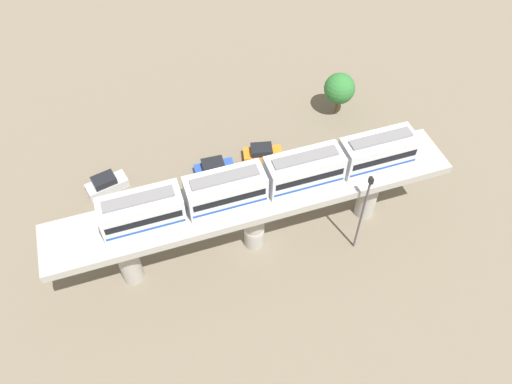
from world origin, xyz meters
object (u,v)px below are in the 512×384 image
(train, at_px, (265,180))
(parked_car_silver, at_px, (106,184))
(parked_car_orange, at_px, (262,153))
(signal_post, at_px, (363,211))
(parked_car_blue, at_px, (214,168))
(tree_near_viaduct, at_px, (340,89))

(train, distance_m, parked_car_silver, 19.35)
(parked_car_orange, distance_m, signal_post, 15.20)
(parked_car_blue, height_order, tree_near_viaduct, tree_near_viaduct)
(signal_post, bearing_deg, tree_near_viaduct, -18.97)
(parked_car_silver, relative_size, signal_post, 0.45)
(tree_near_viaduct, distance_m, signal_post, 19.03)
(train, bearing_deg, parked_car_orange, -17.98)
(tree_near_viaduct, bearing_deg, parked_car_orange, 111.45)
(parked_car_silver, relative_size, tree_near_viaduct, 0.82)
(parked_car_blue, distance_m, parked_car_silver, 11.31)
(parked_car_orange, bearing_deg, parked_car_silver, 99.30)
(parked_car_silver, distance_m, signal_post, 26.38)
(train, height_order, parked_car_orange, train)
(train, distance_m, parked_car_blue, 12.94)
(parked_car_silver, height_order, signal_post, signal_post)
(train, height_order, signal_post, train)
(train, height_order, tree_near_viaduct, train)
(signal_post, bearing_deg, parked_car_silver, 55.48)
(train, xyz_separation_m, signal_post, (-3.40, -7.92, -3.36))
(parked_car_blue, distance_m, tree_near_viaduct, 17.23)
(parked_car_orange, distance_m, tree_near_viaduct, 11.91)
(parked_car_silver, xyz_separation_m, tree_near_viaduct, (3.21, -27.54, 2.96))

